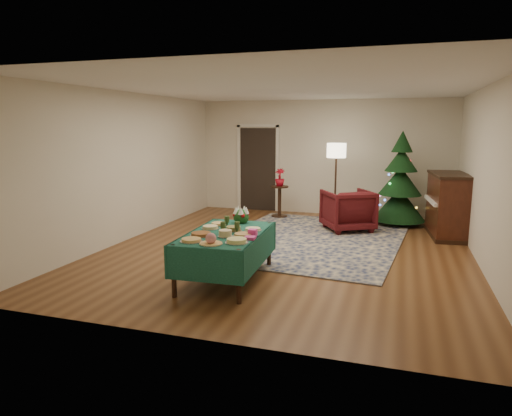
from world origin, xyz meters
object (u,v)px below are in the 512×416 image
(floor_lamp, at_px, (336,155))
(christmas_tree, at_px, (400,183))
(piano, at_px, (448,206))
(buffet_table, at_px, (226,242))
(potted_plant, at_px, (280,181))
(side_table, at_px, (280,202))
(armchair, at_px, (348,208))
(gift_box, at_px, (253,233))

(floor_lamp, height_order, christmas_tree, christmas_tree)
(floor_lamp, distance_m, piano, 2.53)
(buffet_table, relative_size, potted_plant, 4.39)
(buffet_table, xyz_separation_m, piano, (3.10, 3.66, 0.06))
(side_table, bearing_deg, floor_lamp, -2.48)
(christmas_tree, xyz_separation_m, piano, (0.89, -0.84, -0.31))
(armchair, bearing_deg, floor_lamp, -96.32)
(gift_box, height_order, piano, piano)
(buffet_table, xyz_separation_m, side_table, (-0.43, 4.49, -0.18))
(potted_plant, height_order, christmas_tree, christmas_tree)
(armchair, height_order, potted_plant, potted_plant)
(side_table, distance_m, potted_plant, 0.49)
(potted_plant, relative_size, christmas_tree, 0.20)
(floor_lamp, relative_size, christmas_tree, 0.86)
(gift_box, relative_size, christmas_tree, 0.05)
(buffet_table, distance_m, side_table, 4.52)
(armchair, bearing_deg, potted_plant, -59.00)
(side_table, xyz_separation_m, potted_plant, (0.00, 0.00, 0.49))
(floor_lamp, bearing_deg, armchair, -66.54)
(potted_plant, bearing_deg, christmas_tree, 0.09)
(christmas_tree, bearing_deg, buffet_table, -116.19)
(buffet_table, bearing_deg, christmas_tree, 63.81)
(buffet_table, xyz_separation_m, christmas_tree, (2.21, 4.50, 0.36))
(buffet_table, height_order, piano, piano)
(buffet_table, distance_m, armchair, 3.77)
(armchair, bearing_deg, buffet_table, 41.15)
(christmas_tree, bearing_deg, gift_box, -111.60)
(side_table, bearing_deg, piano, -13.31)
(potted_plant, bearing_deg, armchair, -29.22)
(potted_plant, bearing_deg, buffet_table, -84.53)
(buffet_table, bearing_deg, floor_lamp, 79.12)
(floor_lamp, bearing_deg, buffet_table, -100.88)
(gift_box, bearing_deg, potted_plant, 100.36)
(armchair, height_order, side_table, armchair)
(armchair, xyz_separation_m, piano, (1.87, 0.09, 0.13))
(potted_plant, xyz_separation_m, christmas_tree, (2.64, 0.00, 0.06))
(buffet_table, height_order, christmas_tree, christmas_tree)
(gift_box, xyz_separation_m, side_table, (-0.83, 4.56, -0.36))
(gift_box, bearing_deg, floor_lamp, 84.31)
(side_table, distance_m, christmas_tree, 2.70)
(buffet_table, relative_size, piano, 1.21)
(side_table, height_order, potted_plant, potted_plant)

